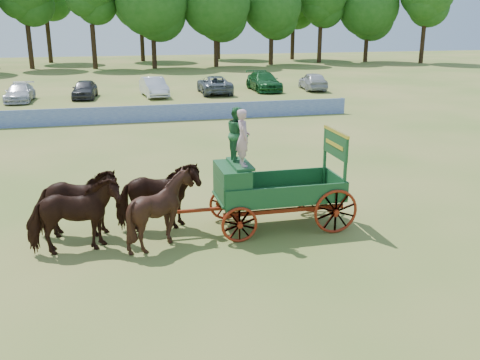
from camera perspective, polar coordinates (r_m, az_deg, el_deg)
The scene contains 8 objects.
ground at distance 17.33m, azimuth -0.95°, elevation -4.47°, with size 160.00×160.00×0.00m, color #A18749.
horse_lead_left at distance 15.45m, azimuth -17.28°, elevation -3.74°, with size 1.16×2.54×2.15m, color black.
horse_lead_right at distance 16.49m, azimuth -17.08°, elevation -2.42°, with size 1.16×2.54×2.15m, color black.
horse_wheel_left at distance 15.45m, azimuth -8.37°, elevation -3.12°, with size 1.73×1.95×2.15m, color black.
horse_wheel_right at distance 16.49m, azimuth -8.75°, elevation -1.84°, with size 1.16×2.54×2.15m, color black.
farm_dray at distance 16.29m, azimuth 1.67°, elevation 0.43°, with size 6.00×2.00×3.83m.
sponsor_banner at distance 34.33m, azimuth -9.28°, elevation 7.02°, with size 26.00×0.08×1.05m, color #1D3AA1.
parked_cars at distance 46.20m, azimuth -13.03°, elevation 9.61°, with size 42.52×6.95×1.62m.
Camera 1 is at (-3.51, -15.74, 6.34)m, focal length 40.00 mm.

